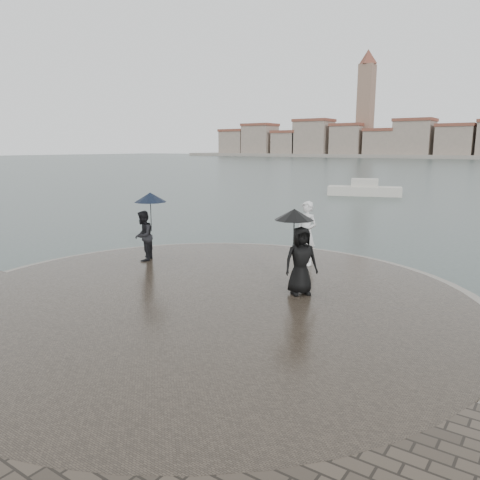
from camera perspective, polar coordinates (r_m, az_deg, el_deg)
The scene contains 6 objects.
ground at distance 8.64m, azimuth -19.14°, elevation -14.70°, with size 400.00×400.00×0.00m, color #2B3835.
kerb_ring at distance 10.81m, azimuth -3.97°, elevation -7.84°, with size 12.50×12.50×0.32m, color gray.
quay_tip at distance 10.80m, azimuth -3.98°, elevation -7.73°, with size 11.90×11.90×0.36m, color #2D261E.
statue at distance 13.46m, azimuth 8.10°, elevation 0.82°, with size 0.67×0.44×1.84m, color silver.
visitor_left at distance 14.05m, azimuth -11.48°, elevation 1.83°, with size 1.15×1.03×2.04m.
visitor_right at distance 10.74m, azimuth 7.22°, elevation -1.00°, with size 1.16×1.02×1.95m.
Camera 1 is at (6.42, -4.44, 3.69)m, focal length 35.00 mm.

